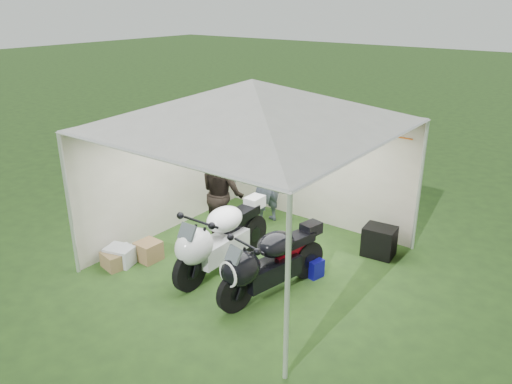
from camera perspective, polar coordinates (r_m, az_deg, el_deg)
ground at (r=8.47m, az=-0.40°, el=-7.71°), size 80.00×80.00×0.00m
canopy_tent at (r=7.59m, az=-0.30°, el=9.65°), size 5.66×5.66×3.00m
motorcycle_white at (r=7.86m, az=-4.36°, el=-5.22°), size 0.51×2.20×1.08m
motorcycle_black at (r=7.26m, az=1.32°, el=-8.00°), size 0.72×2.01×1.00m
paddock_stand at (r=8.03m, az=6.22°, el=-8.39°), size 0.43×0.32×0.29m
person_dark_jacket at (r=8.82m, az=-3.81°, el=-0.09°), size 1.06×0.96×1.80m
person_blue_jacket at (r=9.53m, az=1.17°, el=1.27°), size 0.58×0.71×1.69m
equipment_box at (r=8.75m, az=13.90°, el=-5.48°), size 0.56×0.47×0.52m
crate_0 at (r=8.57m, az=-15.24°, el=-7.01°), size 0.53×0.46×0.30m
crate_1 at (r=8.58m, az=-12.18°, el=-6.59°), size 0.38×0.38×0.33m
crate_2 at (r=8.73m, az=-14.87°, el=-6.73°), size 0.36×0.33×0.22m
crate_3 at (r=8.50m, az=-16.04°, el=-7.53°), size 0.43×0.34×0.26m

